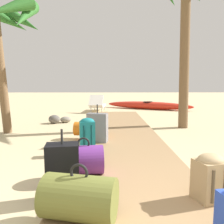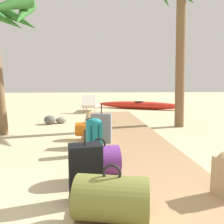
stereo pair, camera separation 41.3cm
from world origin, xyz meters
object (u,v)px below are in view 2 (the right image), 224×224
(suitcase_grey, at_px, (102,128))
(kayak, at_px, (139,105))
(palm_tree_near_right, at_px, (183,2))
(duffel_bag_purple, at_px, (99,160))
(duffel_bag_orange, at_px, (90,129))
(backpack_teal, at_px, (94,133))
(lounge_chair, at_px, (90,105))
(duffel_bag_olive, at_px, (112,198))
(suitcase_black, at_px, (85,170))

(suitcase_grey, distance_m, kayak, 7.09)
(palm_tree_near_right, height_order, kayak, palm_tree_near_right)
(duffel_bag_purple, bearing_deg, duffel_bag_orange, 93.63)
(duffel_bag_orange, bearing_deg, backpack_teal, -85.85)
(duffel_bag_orange, xyz_separation_m, suitcase_grey, (0.23, -0.54, 0.13))
(palm_tree_near_right, relative_size, lounge_chair, 2.84)
(backpack_teal, relative_size, duffel_bag_olive, 0.83)
(duffel_bag_olive, relative_size, suitcase_grey, 0.91)
(duffel_bag_purple, relative_size, palm_tree_near_right, 0.12)
(suitcase_black, relative_size, palm_tree_near_right, 0.15)
(duffel_bag_purple, distance_m, suitcase_grey, 1.67)
(suitcase_black, relative_size, kayak, 0.16)
(duffel_bag_orange, distance_m, suitcase_grey, 0.60)
(duffel_bag_orange, xyz_separation_m, palm_tree_near_right, (2.59, 1.43, 3.27))
(duffel_bag_olive, xyz_separation_m, suitcase_grey, (0.01, 2.65, 0.10))
(duffel_bag_orange, bearing_deg, kayak, 68.89)
(duffel_bag_olive, bearing_deg, duffel_bag_orange, 93.88)
(palm_tree_near_right, relative_size, kayak, 1.08)
(backpack_teal, distance_m, palm_tree_near_right, 4.74)
(suitcase_black, height_order, palm_tree_near_right, palm_tree_near_right)
(kayak, bearing_deg, palm_tree_near_right, -87.65)
(lounge_chair, bearing_deg, kayak, 22.14)
(backpack_teal, xyz_separation_m, duffel_bag_orange, (-0.08, 1.09, -0.14))
(palm_tree_near_right, bearing_deg, suitcase_black, -122.26)
(lounge_chair, bearing_deg, palm_tree_near_right, -54.79)
(palm_tree_near_right, xyz_separation_m, lounge_chair, (-2.67, 3.78, -3.18))
(suitcase_grey, bearing_deg, suitcase_black, -96.62)
(duffel_bag_olive, bearing_deg, suitcase_black, 116.64)
(backpack_teal, height_order, duffel_bag_orange, backpack_teal)
(duffel_bag_purple, xyz_separation_m, suitcase_grey, (0.09, 1.66, 0.10))
(suitcase_grey, xyz_separation_m, kayak, (2.17, 6.75, -0.18))
(duffel_bag_purple, height_order, kayak, duffel_bag_purple)
(suitcase_grey, distance_m, palm_tree_near_right, 4.40)
(backpack_teal, relative_size, duffel_bag_orange, 0.84)
(palm_tree_near_right, bearing_deg, kayak, 92.35)
(duffel_bag_olive, bearing_deg, kayak, 76.95)
(duffel_bag_orange, xyz_separation_m, duffel_bag_purple, (0.14, -2.20, 0.03))
(palm_tree_near_right, distance_m, kayak, 5.83)
(suitcase_grey, xyz_separation_m, lounge_chair, (-0.30, 5.75, -0.04))
(duffel_bag_purple, xyz_separation_m, duffel_bag_olive, (0.08, -0.99, 0.01))
(duffel_bag_olive, relative_size, kayak, 0.16)
(suitcase_black, relative_size, suitcase_grey, 0.92)
(backpack_teal, height_order, lounge_chair, lounge_chair)
(backpack_teal, xyz_separation_m, suitcase_grey, (0.15, 0.55, -0.01))
(duffel_bag_purple, distance_m, kayak, 8.71)
(duffel_bag_olive, relative_size, lounge_chair, 0.43)
(kayak, bearing_deg, suitcase_grey, -107.80)
(lounge_chair, distance_m, kayak, 2.67)
(suitcase_black, xyz_separation_m, lounge_chair, (-0.05, 7.92, -0.02))
(palm_tree_near_right, xyz_separation_m, kayak, (-0.20, 4.78, -3.32))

